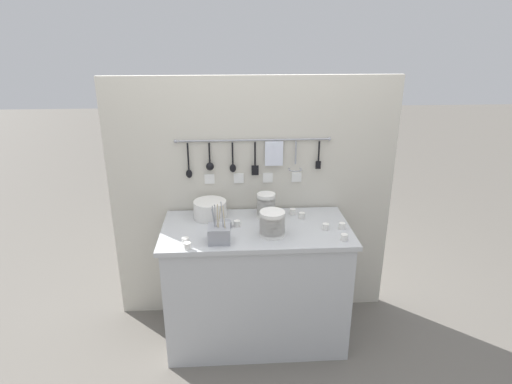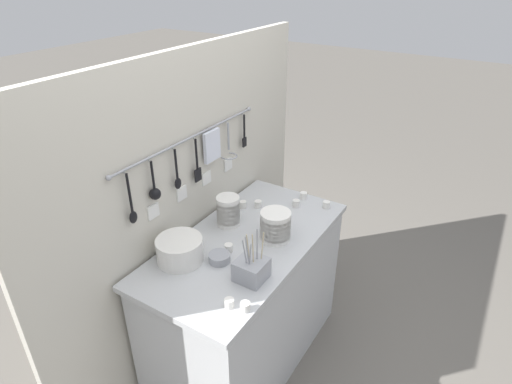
# 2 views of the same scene
# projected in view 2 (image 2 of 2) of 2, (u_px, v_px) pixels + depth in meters

# --- Properties ---
(ground_plane) EXTENTS (20.00, 20.00, 0.00)m
(ground_plane) POSITION_uv_depth(u_px,v_px,m) (248.00, 353.00, 2.64)
(ground_plane) COLOR #666059
(counter) EXTENTS (1.24, 0.63, 0.85)m
(counter) POSITION_uv_depth(u_px,v_px,m) (247.00, 302.00, 2.44)
(counter) COLOR #B7BABC
(counter) RESTS_ON ground
(back_wall) EXTENTS (2.04, 0.11, 1.79)m
(back_wall) POSITION_uv_depth(u_px,v_px,m) (193.00, 214.00, 2.37)
(back_wall) COLOR beige
(back_wall) RESTS_ON ground
(bowl_stack_short_front) EXTENTS (0.13, 0.13, 0.17)m
(bowl_stack_short_front) POSITION_uv_depth(u_px,v_px,m) (228.00, 211.00, 2.33)
(bowl_stack_short_front) COLOR silver
(bowl_stack_short_front) RESTS_ON counter
(bowl_stack_tall_left) EXTENTS (0.16, 0.16, 0.16)m
(bowl_stack_tall_left) POSITION_uv_depth(u_px,v_px,m) (275.00, 226.00, 2.20)
(bowl_stack_tall_left) COLOR silver
(bowl_stack_tall_left) RESTS_ON counter
(plate_stack) EXTENTS (0.23, 0.23, 0.12)m
(plate_stack) POSITION_uv_depth(u_px,v_px,m) (180.00, 250.00, 2.06)
(plate_stack) COLOR silver
(plate_stack) RESTS_ON counter
(steel_mixing_bowl) EXTENTS (0.11, 0.11, 0.04)m
(steel_mixing_bowl) POSITION_uv_depth(u_px,v_px,m) (219.00, 258.00, 2.07)
(steel_mixing_bowl) COLOR #93969E
(steel_mixing_bowl) RESTS_ON counter
(cutlery_caddy) EXTENTS (0.13, 0.13, 0.27)m
(cutlery_caddy) POSITION_uv_depth(u_px,v_px,m) (251.00, 269.00, 1.94)
(cutlery_caddy) COLOR #93969E
(cutlery_caddy) RESTS_ON counter
(cup_by_caddy) EXTENTS (0.04, 0.04, 0.04)m
(cup_by_caddy) POSITION_uv_depth(u_px,v_px,m) (303.00, 195.00, 2.61)
(cup_by_caddy) COLOR silver
(cup_by_caddy) RESTS_ON counter
(cup_beside_plates) EXTENTS (0.04, 0.04, 0.04)m
(cup_beside_plates) POSITION_uv_depth(u_px,v_px,m) (229.00, 303.00, 1.80)
(cup_beside_plates) COLOR silver
(cup_beside_plates) RESTS_ON counter
(cup_front_left) EXTENTS (0.04, 0.04, 0.04)m
(cup_front_left) POSITION_uv_depth(u_px,v_px,m) (326.00, 205.00, 2.51)
(cup_front_left) COLOR silver
(cup_front_left) RESTS_ON counter
(cup_front_right) EXTENTS (0.04, 0.04, 0.04)m
(cup_front_right) POSITION_uv_depth(u_px,v_px,m) (229.00, 248.00, 2.14)
(cup_front_right) COLOR silver
(cup_front_right) RESTS_ON counter
(cup_back_left) EXTENTS (0.04, 0.04, 0.04)m
(cup_back_left) POSITION_uv_depth(u_px,v_px,m) (243.00, 204.00, 2.51)
(cup_back_left) COLOR silver
(cup_back_left) RESTS_ON counter
(cup_edge_far) EXTENTS (0.04, 0.04, 0.04)m
(cup_edge_far) POSITION_uv_depth(u_px,v_px,m) (258.00, 204.00, 2.52)
(cup_edge_far) COLOR silver
(cup_edge_far) RESTS_ON counter
(cup_back_right) EXTENTS (0.04, 0.04, 0.04)m
(cup_back_right) POSITION_uv_depth(u_px,v_px,m) (296.00, 203.00, 2.53)
(cup_back_right) COLOR silver
(cup_back_right) RESTS_ON counter
(cup_centre) EXTENTS (0.04, 0.04, 0.04)m
(cup_centre) POSITION_uv_depth(u_px,v_px,m) (245.00, 307.00, 1.78)
(cup_centre) COLOR silver
(cup_centre) RESTS_ON counter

